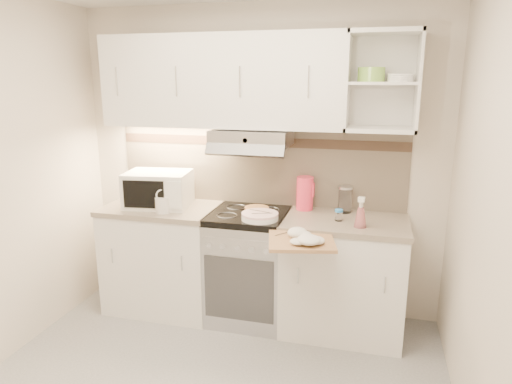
% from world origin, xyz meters
% --- Properties ---
extents(room_shell, '(3.04, 2.84, 2.52)m').
position_xyz_m(room_shell, '(0.00, 0.37, 1.63)').
color(room_shell, beige).
rests_on(room_shell, ground).
extents(base_cabinet_left, '(0.90, 0.60, 0.86)m').
position_xyz_m(base_cabinet_left, '(-0.75, 1.10, 0.43)').
color(base_cabinet_left, white).
rests_on(base_cabinet_left, ground).
extents(worktop_left, '(0.92, 0.62, 0.04)m').
position_xyz_m(worktop_left, '(-0.75, 1.10, 0.88)').
color(worktop_left, gray).
rests_on(worktop_left, base_cabinet_left).
extents(base_cabinet_right, '(0.90, 0.60, 0.86)m').
position_xyz_m(base_cabinet_right, '(0.75, 1.10, 0.43)').
color(base_cabinet_right, white).
rests_on(base_cabinet_right, ground).
extents(worktop_right, '(0.92, 0.62, 0.04)m').
position_xyz_m(worktop_right, '(0.75, 1.10, 0.88)').
color(worktop_right, gray).
rests_on(worktop_right, base_cabinet_right).
extents(electric_range, '(0.60, 0.60, 0.90)m').
position_xyz_m(electric_range, '(0.00, 1.10, 0.45)').
color(electric_range, '#B7B7BC').
rests_on(electric_range, ground).
extents(microwave, '(0.55, 0.44, 0.29)m').
position_xyz_m(microwave, '(-0.77, 1.10, 1.04)').
color(microwave, white).
rests_on(microwave, worktop_left).
extents(watering_can, '(0.21, 0.14, 0.19)m').
position_xyz_m(watering_can, '(-0.64, 0.93, 0.97)').
color(watering_can, silver).
rests_on(watering_can, worktop_left).
extents(plate_stack, '(0.28, 0.28, 0.06)m').
position_xyz_m(plate_stack, '(0.13, 0.95, 0.93)').
color(plate_stack, white).
rests_on(plate_stack, electric_range).
extents(bread_loaf, '(0.19, 0.19, 0.05)m').
position_xyz_m(bread_loaf, '(0.06, 1.10, 0.92)').
color(bread_loaf, '#9A683F').
rests_on(bread_loaf, electric_range).
extents(pink_pitcher, '(0.14, 0.13, 0.27)m').
position_xyz_m(pink_pitcher, '(0.41, 1.30, 1.03)').
color(pink_pitcher, '#FF3656').
rests_on(pink_pitcher, worktop_right).
extents(glass_jar, '(0.11, 0.11, 0.21)m').
position_xyz_m(glass_jar, '(0.73, 1.30, 1.01)').
color(glass_jar, silver).
rests_on(glass_jar, worktop_right).
extents(spice_jar, '(0.06, 0.06, 0.09)m').
position_xyz_m(spice_jar, '(0.70, 1.06, 0.94)').
color(spice_jar, silver).
rests_on(spice_jar, worktop_right).
extents(spray_bottle, '(0.09, 0.09, 0.24)m').
position_xyz_m(spray_bottle, '(0.86, 0.95, 0.99)').
color(spray_bottle, pink).
rests_on(spray_bottle, worktop_right).
extents(cutting_board, '(0.51, 0.47, 0.02)m').
position_xyz_m(cutting_board, '(0.49, 0.64, 0.87)').
color(cutting_board, '#A46A4E').
rests_on(cutting_board, base_cabinet_right).
extents(dish_towel, '(0.32, 0.28, 0.07)m').
position_xyz_m(dish_towel, '(0.53, 0.60, 0.92)').
color(dish_towel, silver).
rests_on(dish_towel, cutting_board).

